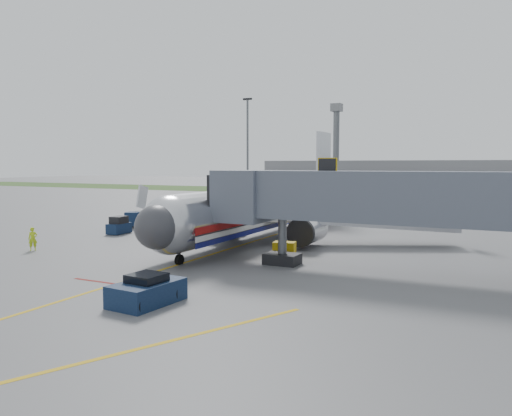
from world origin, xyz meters
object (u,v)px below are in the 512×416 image
at_px(pushback_tug, 147,291).
at_px(baggage_tug, 119,226).
at_px(belt_loader, 157,231).
at_px(ramp_worker, 33,239).
at_px(airliner, 266,208).

height_order(pushback_tug, baggage_tug, baggage_tug).
height_order(baggage_tug, belt_loader, belt_loader).
bearing_deg(ramp_worker, baggage_tug, 40.22).
distance_m(pushback_tug, baggage_tug, 24.82).
relative_size(airliner, pushback_tug, 10.00).
relative_size(airliner, ramp_worker, 20.14).
distance_m(airliner, baggage_tug, 14.09).
relative_size(belt_loader, ramp_worker, 2.14).
xyz_separation_m(baggage_tug, ramp_worker, (0.45, -9.95, 0.15)).
distance_m(pushback_tug, belt_loader, 22.76).
bearing_deg(airliner, ramp_worker, -133.17).
xyz_separation_m(pushback_tug, belt_loader, (-13.48, 18.34, -0.15)).
relative_size(airliner, belt_loader, 9.41).
bearing_deg(pushback_tug, baggage_tug, 134.52).
bearing_deg(pushback_tug, belt_loader, 126.31).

